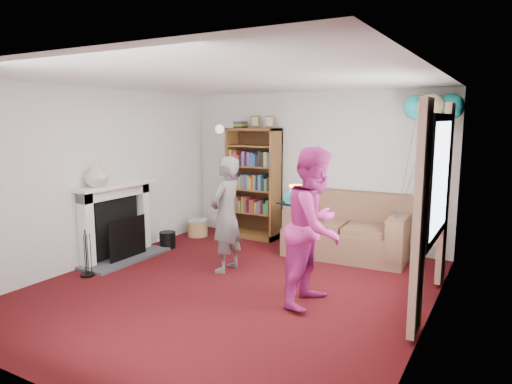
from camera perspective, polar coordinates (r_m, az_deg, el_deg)
The scene contains 16 objects.
ground at distance 5.75m, azimuth -3.05°, elevation -11.89°, with size 5.00×5.00×0.00m, color #37080F.
wall_back at distance 7.64m, azimuth 7.08°, elevation 2.96°, with size 4.50×0.02×2.50m, color silver.
wall_left at distance 6.91m, azimuth -19.15°, elevation 1.88°, with size 0.02×5.00×2.50m, color silver.
wall_right at distance 4.63m, azimuth 21.11°, elevation -1.57°, with size 0.02×5.00×2.50m, color silver.
ceiling at distance 5.38m, azimuth -3.28°, elevation 13.85°, with size 4.50×5.00×0.01m, color white.
fireplace at distance 7.03m, azimuth -16.73°, elevation -3.99°, with size 0.55×1.80×1.12m.
window_bay at distance 5.23m, azimuth 21.49°, elevation -0.95°, with size 0.14×2.02×2.20m.
wall_sconce at distance 8.30m, azimuth -4.55°, elevation 7.85°, with size 0.16×0.23×0.16m.
bookcase at distance 7.93m, azimuth -0.19°, elevation 0.96°, with size 0.90×0.42×2.11m.
sofa at distance 7.12m, azimuth 11.46°, elevation -4.94°, with size 1.78×0.94×0.94m.
wicker_basket at distance 8.19m, azimuth -7.31°, elevation -4.47°, with size 0.35×0.35×0.33m.
person_striped at distance 6.17m, azimuth -3.74°, elevation -2.85°, with size 0.57×0.38×1.57m, color black.
person_magenta at distance 5.09m, azimuth 7.40°, elevation -4.32°, with size 0.86×0.67×1.77m, color #B8247A.
birthday_cake at distance 5.33m, azimuth 5.19°, elevation -0.80°, with size 0.35×0.35×0.22m.
balloons at distance 6.70m, azimuth 21.28°, elevation 9.88°, with size 0.79×0.79×1.71m.
mantel_vase at distance 6.70m, azimuth -19.34°, elevation 2.06°, with size 0.33×0.33×0.34m, color beige.
Camera 1 is at (2.91, -4.51, 2.06)m, focal length 32.00 mm.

